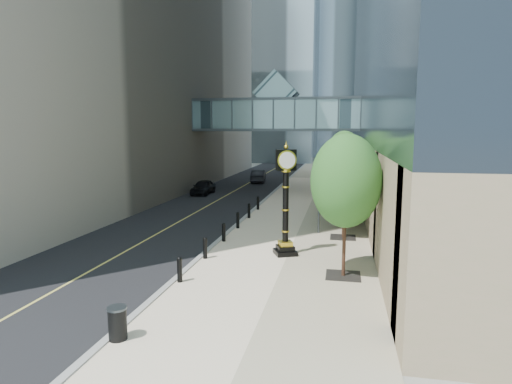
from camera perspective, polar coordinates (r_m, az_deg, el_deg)
ground at (r=15.79m, az=-2.04°, el=-13.97°), size 320.00×320.00×0.00m
road at (r=55.53m, az=0.46°, el=1.99°), size 8.00×180.00×0.02m
sidewalk at (r=54.60m, az=8.74°, el=1.82°), size 8.00×180.00×0.06m
curb at (r=54.92m, az=4.57°, el=1.93°), size 0.25×180.00×0.07m
distant_tower_c at (r=137.15m, az=7.61°, el=19.22°), size 22.00×22.00×65.00m
skywalk at (r=42.75m, az=2.75°, el=10.49°), size 17.00×4.20×5.80m
entrance_canopy at (r=28.28m, az=11.49°, el=4.42°), size 3.00×8.00×4.38m
bollard_row at (r=24.62m, az=-3.33°, el=-4.63°), size 0.20×16.20×0.90m
street_trees at (r=29.11m, az=11.70°, el=3.65°), size 2.88×28.55×5.92m
street_clock at (r=20.29m, az=3.97°, el=-2.11°), size 1.30×1.30×5.26m
trash_bin at (r=13.28m, az=-17.98°, el=-16.42°), size 0.65×0.65×0.90m
pedestrian at (r=28.44m, az=13.36°, el=-2.39°), size 0.68×0.56×1.60m
car_near at (r=40.69m, az=-7.07°, el=0.66°), size 1.60×3.96×1.35m
car_far at (r=49.83m, az=0.33°, el=2.12°), size 1.96×4.44×1.42m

